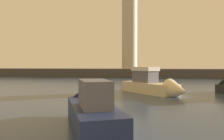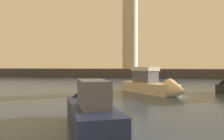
% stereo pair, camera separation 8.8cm
% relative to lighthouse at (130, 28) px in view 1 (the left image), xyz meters
% --- Properties ---
extents(ground_plane, '(220.00, 220.00, 0.00)m').
position_rel_lighthouse_xyz_m(ground_plane, '(1.28, -23.46, -10.49)').
color(ground_plane, '#2D3D51').
extents(breakwater, '(84.67, 6.32, 1.73)m').
position_rel_lighthouse_xyz_m(breakwater, '(1.28, 0.00, -9.63)').
color(breakwater, '#423F3D').
rests_on(breakwater, ground_plane).
extents(lighthouse, '(3.27, 3.27, 18.52)m').
position_rel_lighthouse_xyz_m(lighthouse, '(0.00, 0.00, 0.00)').
color(lighthouse, beige).
rests_on(lighthouse, breakwater).
extents(motorboat_2, '(3.83, 6.15, 2.18)m').
position_rel_lighthouse_xyz_m(motorboat_2, '(1.92, -40.06, -9.83)').
color(motorboat_2, '#1E284C').
rests_on(motorboat_2, ground_plane).
extents(motorboat_4, '(6.16, 6.62, 2.78)m').
position_rel_lighthouse_xyz_m(motorboat_4, '(4.82, -28.69, -9.75)').
color(motorboat_4, beige).
rests_on(motorboat_4, ground_plane).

